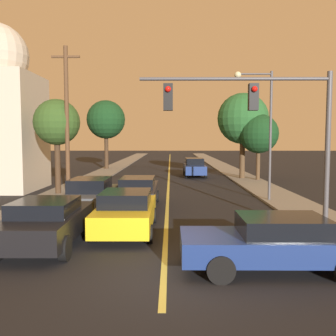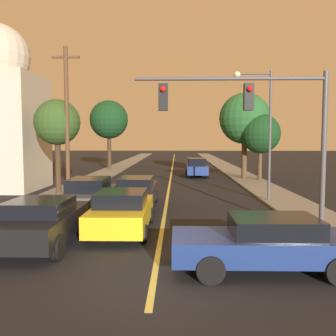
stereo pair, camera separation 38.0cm
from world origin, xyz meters
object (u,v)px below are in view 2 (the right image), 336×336
car_outer_lane_second (89,193)px  car_far_oncoming (197,167)px  car_outer_lane_front (42,221)px  tree_right_far (245,119)px  tree_left_near (57,123)px  traffic_signal_mast (258,116)px  streetlamp_right (261,117)px  utility_pole_left (67,119)px  car_crossing_right (268,243)px  tree_right_near (260,134)px  car_near_lane_second (136,192)px  tree_left_far (109,120)px  car_near_lane_front (122,211)px

car_outer_lane_second → car_far_oncoming: (6.01, 15.69, 0.07)m
car_outer_lane_front → tree_right_far: 22.45m
car_outer_lane_front → tree_left_near: (-2.90, 10.78, 3.52)m
car_outer_lane_second → traffic_signal_mast: bearing=-36.1°
traffic_signal_mast → streetlamp_right: bearing=76.7°
car_outer_lane_front → utility_pole_left: size_ratio=0.54×
car_outer_lane_second → car_crossing_right: bearing=-52.3°
car_crossing_right → tree_right_near: bearing=-11.8°
streetlamp_right → tree_right_near: 10.20m
car_near_lane_second → car_far_oncoming: bearing=76.3°
car_outer_lane_front → car_crossing_right: bearing=-17.4°
car_far_oncoming → tree_left_far: 12.67m
car_outer_lane_front → streetlamp_right: size_ratio=0.67×
car_far_oncoming → tree_left_far: bearing=-38.7°
traffic_signal_mast → tree_right_far: tree_right_far is taller
tree_right_far → car_crossing_right: bearing=-98.5°
tree_left_near → tree_left_far: tree_left_far is taller
car_outer_lane_second → tree_right_far: size_ratio=0.73×
car_near_lane_front → car_far_oncoming: bearing=79.5°
tree_left_near → tree_right_near: 15.80m
car_outer_lane_front → car_crossing_right: size_ratio=0.95×
traffic_signal_mast → tree_left_near: (-9.89, 9.43, 0.16)m
car_near_lane_second → car_outer_lane_second: car_near_lane_second is taller
car_outer_lane_front → car_near_lane_front: bearing=40.0°
tree_right_near → car_outer_lane_front: bearing=-120.4°
car_outer_lane_second → tree_left_far: size_ratio=0.69×
car_outer_lane_front → car_far_oncoming: (6.01, 22.12, 0.03)m
car_near_lane_second → tree_left_far: bearing=103.5°
car_outer_lane_front → car_outer_lane_second: bearing=90.0°
car_near_lane_second → streetlamp_right: bearing=16.3°
car_near_lane_second → car_near_lane_front: bearing=-90.0°
utility_pole_left → car_outer_lane_second: bearing=-59.2°
car_outer_lane_front → streetlamp_right: bearing=44.6°
car_near_lane_front → car_outer_lane_second: car_near_lane_front is taller
traffic_signal_mast → tree_right_far: 18.62m
car_near_lane_front → car_outer_lane_front: bearing=-140.0°
car_crossing_right → tree_left_near: bearing=36.4°
car_far_oncoming → car_outer_lane_front: bearing=74.8°
car_near_lane_front → traffic_signal_mast: (4.73, -0.54, 3.39)m
car_outer_lane_front → utility_pole_left: 10.73m
car_near_lane_front → tree_right_far: size_ratio=0.67×
car_near_lane_second → traffic_signal_mast: bearing=-48.5°
car_outer_lane_front → tree_left_far: bearing=96.2°
car_crossing_right → tree_left_far: bearing=17.2°
utility_pole_left → tree_left_far: utility_pole_left is taller
tree_left_near → car_outer_lane_second: bearing=-56.2°
utility_pole_left → car_crossing_right: bearing=-54.2°
car_crossing_right → traffic_signal_mast: size_ratio=0.74×
traffic_signal_mast → streetlamp_right: (1.70, 7.22, 0.38)m
car_outer_lane_front → car_crossing_right: (6.56, -2.06, -0.06)m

